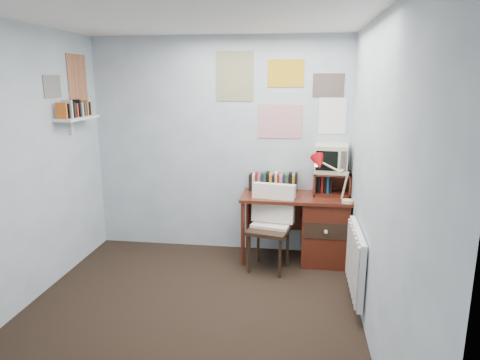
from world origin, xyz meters
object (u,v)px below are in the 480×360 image
at_px(crt_tv, 331,157).
at_px(radiator, 356,261).
at_px(wall_shelf, 77,118).
at_px(tv_riser, 331,183).
at_px(desk, 319,227).
at_px(desk_lamp, 349,183).
at_px(desk_chair, 269,230).

xyz_separation_m(crt_tv, radiator, (0.18, -1.06, -0.76)).
relative_size(crt_tv, radiator, 0.44).
xyz_separation_m(crt_tv, wall_shelf, (-2.68, -0.51, 0.44)).
relative_size(tv_riser, crt_tv, 1.13).
distance_m(desk, wall_shelf, 2.87).
bearing_deg(wall_shelf, desk, 8.40).
height_order(desk_lamp, radiator, desk_lamp).
xyz_separation_m(desk, desk_lamp, (0.27, -0.22, 0.57)).
bearing_deg(desk, crt_tv, 50.84).
distance_m(desk_chair, crt_tv, 1.07).
height_order(desk, desk_chair, desk_chair).
relative_size(desk_lamp, crt_tv, 1.22).
distance_m(desk, desk_lamp, 0.67).
height_order(desk_lamp, tv_riser, desk_lamp).
bearing_deg(wall_shelf, desk_chair, 2.12).
bearing_deg(desk_lamp, desk, 156.31).
distance_m(crt_tv, wall_shelf, 2.76).
height_order(desk_chair, wall_shelf, wall_shelf).
height_order(desk, crt_tv, crt_tv).
bearing_deg(radiator, wall_shelf, 169.11).
height_order(desk, radiator, desk).
bearing_deg(crt_tv, wall_shelf, -163.64).
bearing_deg(desk, desk_chair, -150.68).
bearing_deg(desk_lamp, wall_shelf, -161.19).
bearing_deg(desk_chair, wall_shelf, -165.31).
distance_m(desk_lamp, crt_tv, 0.44).
bearing_deg(desk, tv_riser, 42.96).
bearing_deg(radiator, tv_riser, 99.28).
distance_m(desk_chair, wall_shelf, 2.34).
bearing_deg(desk, wall_shelf, -171.60).
xyz_separation_m(desk_lamp, tv_riser, (-0.15, 0.33, -0.09)).
xyz_separation_m(desk_chair, desk_lamp, (0.81, 0.09, 0.53)).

